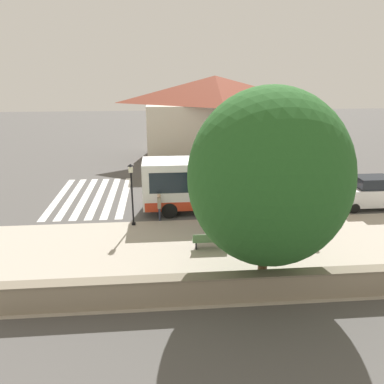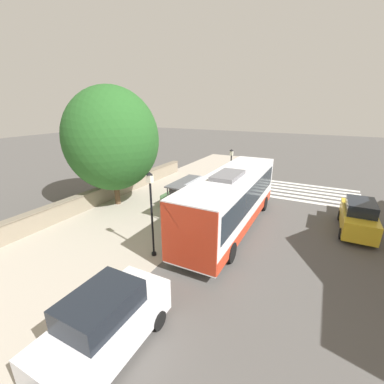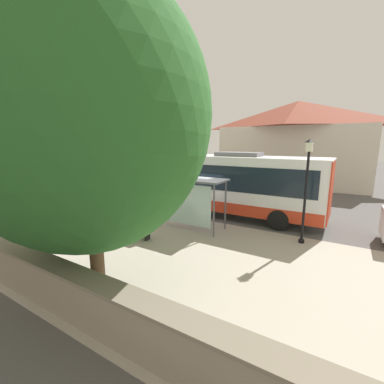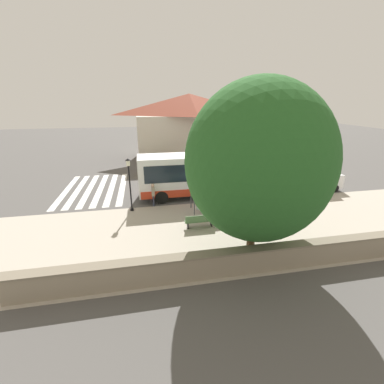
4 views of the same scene
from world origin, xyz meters
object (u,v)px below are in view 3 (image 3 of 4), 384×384
(pedestrian, at_px, (148,194))
(shade_tree, at_px, (86,116))
(bench, at_px, (133,227))
(bus, at_px, (225,183))
(street_lamp_far, at_px, (122,173))
(street_lamp_near, at_px, (306,183))
(parked_car_far_lane, at_px, (225,180))
(bus_shelter, at_px, (190,188))

(pedestrian, relative_size, shade_tree, 0.21)
(bench, bearing_deg, bus, -18.27)
(street_lamp_far, bearing_deg, bus, -70.44)
(street_lamp_near, bearing_deg, pedestrian, 85.07)
(bus, distance_m, pedestrian, 4.84)
(bench, bearing_deg, street_lamp_far, 50.69)
(bench, height_order, parked_car_far_lane, parked_car_far_lane)
(bus_shelter, xyz_separation_m, bench, (-2.36, 1.52, -1.56))
(street_lamp_near, bearing_deg, bus_shelter, 99.83)
(bus, relative_size, shade_tree, 1.29)
(pedestrian, relative_size, bench, 0.94)
(street_lamp_near, bearing_deg, parked_car_far_lane, 39.57)
(shade_tree, bearing_deg, bus_shelter, 3.30)
(parked_car_far_lane, bearing_deg, bus, -156.52)
(bench, bearing_deg, shade_tree, -151.32)
(bus, relative_size, parked_car_far_lane, 2.53)
(shade_tree, distance_m, parked_car_far_lane, 16.55)
(bus_shelter, relative_size, street_lamp_far, 0.86)
(street_lamp_near, bearing_deg, street_lamp_far, 88.78)
(bus, height_order, street_lamp_near, street_lamp_near)
(shade_tree, bearing_deg, parked_car_far_lane, 10.61)
(bench, bearing_deg, pedestrian, 33.34)
(street_lamp_far, relative_size, shade_tree, 0.45)
(bus_shelter, distance_m, shade_tree, 6.42)
(street_lamp_near, bearing_deg, shade_tree, 144.97)
(street_lamp_far, bearing_deg, pedestrian, -70.42)
(bus_shelter, bearing_deg, shade_tree, -176.70)
(bus, relative_size, bus_shelter, 3.34)
(bus_shelter, relative_size, street_lamp_near, 0.76)
(bus_shelter, distance_m, bench, 3.21)
(parked_car_far_lane, bearing_deg, pedestrian, 169.66)
(pedestrian, xyz_separation_m, street_lamp_far, (-0.56, 1.58, 1.23))
(pedestrian, xyz_separation_m, parked_car_far_lane, (8.41, -1.53, -0.08))
(bus_shelter, xyz_separation_m, street_lamp_near, (0.86, -4.97, 0.52))
(shade_tree, bearing_deg, street_lamp_near, -35.03)
(bus_shelter, relative_size, bench, 1.76)
(bus, distance_m, street_lamp_near, 5.26)
(bus_shelter, bearing_deg, bench, 147.21)
(pedestrian, distance_m, street_lamp_near, 9.29)
(bus, bearing_deg, shade_tree, -179.99)
(street_lamp_near, height_order, street_lamp_far, street_lamp_near)
(street_lamp_near, height_order, parked_car_far_lane, street_lamp_near)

